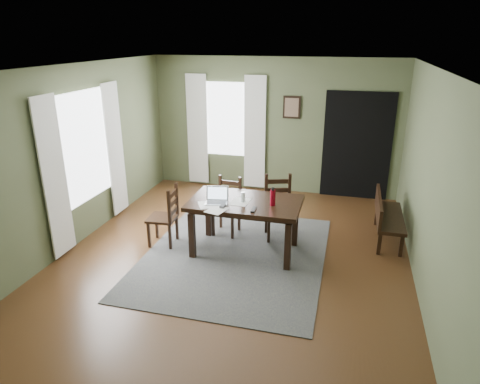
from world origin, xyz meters
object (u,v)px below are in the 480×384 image
(bench, at_px, (386,214))
(chair_back_right, at_px, (278,208))
(chair_back_left, at_px, (227,207))
(laptop, at_px, (217,198))
(water_bottle, at_px, (273,197))
(chair_end, at_px, (165,216))
(dining_table, at_px, (245,207))

(bench, bearing_deg, chair_back_right, 101.16)
(chair_back_right, xyz_separation_m, bench, (1.66, 0.33, -0.07))
(chair_back_left, xyz_separation_m, chair_back_right, (0.83, 0.06, 0.04))
(laptop, height_order, water_bottle, water_bottle)
(chair_back_left, relative_size, water_bottle, 3.51)
(chair_end, xyz_separation_m, water_bottle, (1.66, 0.02, 0.47))
(chair_end, height_order, water_bottle, water_bottle)
(dining_table, bearing_deg, chair_back_right, 58.78)
(chair_end, bearing_deg, chair_back_left, 124.80)
(bench, height_order, water_bottle, water_bottle)
(chair_back_left, xyz_separation_m, water_bottle, (0.86, -0.64, 0.48))
(chair_back_right, distance_m, laptop, 1.17)
(dining_table, relative_size, chair_end, 1.70)
(water_bottle, bearing_deg, dining_table, 171.41)
(dining_table, distance_m, chair_end, 1.27)
(chair_end, bearing_deg, bench, 103.14)
(dining_table, xyz_separation_m, water_bottle, (0.41, -0.06, 0.22))
(water_bottle, bearing_deg, bench, 32.32)
(chair_back_right, relative_size, bench, 0.79)
(dining_table, relative_size, chair_back_right, 1.61)
(chair_end, distance_m, bench, 3.45)
(dining_table, xyz_separation_m, chair_end, (-1.24, -0.08, -0.25))
(chair_back_left, bearing_deg, chair_back_right, 8.88)
(laptop, bearing_deg, chair_back_left, 84.50)
(bench, relative_size, water_bottle, 4.83)
(chair_back_right, xyz_separation_m, water_bottle, (0.03, -0.70, 0.44))
(dining_table, distance_m, laptop, 0.44)
(laptop, bearing_deg, chair_back_right, 35.40)
(chair_end, relative_size, laptop, 2.65)
(laptop, xyz_separation_m, water_bottle, (0.80, 0.08, 0.06))
(chair_back_right, bearing_deg, dining_table, -138.84)
(dining_table, relative_size, laptop, 4.50)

